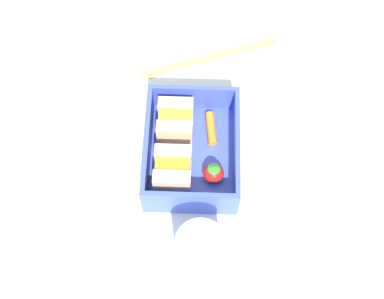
{
  "coord_description": "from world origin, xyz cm",
  "views": [
    {
      "loc": [
        -31.46,
        -1.02,
        65.06
      ],
      "look_at": [
        0.0,
        0.0,
        2.7
      ],
      "focal_mm": 50.0,
      "sensor_mm": 36.0,
      "label": 1
    }
  ],
  "objects_px": {
    "sandwich_center_left": "(175,123)",
    "chopstick_pair": "(210,57)",
    "sandwich_left": "(173,171)",
    "carrot_stick_far_left": "(211,129)",
    "strawberry_far_left": "(214,173)",
    "drinking_glass": "(200,253)"
  },
  "relations": [
    {
      "from": "sandwich_center_left",
      "to": "chopstick_pair",
      "type": "relative_size",
      "value": 0.26
    },
    {
      "from": "chopstick_pair",
      "to": "drinking_glass",
      "type": "bearing_deg",
      "value": 178.62
    },
    {
      "from": "carrot_stick_far_left",
      "to": "drinking_glass",
      "type": "relative_size",
      "value": 0.58
    },
    {
      "from": "drinking_glass",
      "to": "sandwich_left",
      "type": "bearing_deg",
      "value": 19.36
    },
    {
      "from": "chopstick_pair",
      "to": "drinking_glass",
      "type": "xyz_separation_m",
      "value": [
        -0.31,
        0.01,
        0.04
      ]
    },
    {
      "from": "sandwich_center_left",
      "to": "strawberry_far_left",
      "type": "height_order",
      "value": "sandwich_center_left"
    },
    {
      "from": "sandwich_center_left",
      "to": "carrot_stick_far_left",
      "type": "distance_m",
      "value": 0.05
    },
    {
      "from": "strawberry_far_left",
      "to": "chopstick_pair",
      "type": "xyz_separation_m",
      "value": [
        0.2,
        0.01,
        -0.02
      ]
    },
    {
      "from": "strawberry_far_left",
      "to": "carrot_stick_far_left",
      "type": "relative_size",
      "value": 0.7
    },
    {
      "from": "sandwich_left",
      "to": "sandwich_center_left",
      "type": "xyz_separation_m",
      "value": [
        0.07,
        0.0,
        0.0
      ]
    },
    {
      "from": "drinking_glass",
      "to": "strawberry_far_left",
      "type": "bearing_deg",
      "value": -7.51
    },
    {
      "from": "sandwich_left",
      "to": "carrot_stick_far_left",
      "type": "bearing_deg",
      "value": -33.65
    },
    {
      "from": "sandwich_center_left",
      "to": "strawberry_far_left",
      "type": "xyz_separation_m",
      "value": [
        -0.07,
        -0.05,
        -0.01
      ]
    },
    {
      "from": "sandwich_center_left",
      "to": "drinking_glass",
      "type": "distance_m",
      "value": 0.18
    },
    {
      "from": "chopstick_pair",
      "to": "sandwich_left",
      "type": "bearing_deg",
      "value": 167.42
    },
    {
      "from": "strawberry_far_left",
      "to": "drinking_glass",
      "type": "height_order",
      "value": "drinking_glass"
    },
    {
      "from": "strawberry_far_left",
      "to": "carrot_stick_far_left",
      "type": "bearing_deg",
      "value": 3.17
    },
    {
      "from": "carrot_stick_far_left",
      "to": "chopstick_pair",
      "type": "distance_m",
      "value": 0.13
    },
    {
      "from": "sandwich_left",
      "to": "sandwich_center_left",
      "type": "bearing_deg",
      "value": 0.0
    },
    {
      "from": "carrot_stick_far_left",
      "to": "drinking_glass",
      "type": "height_order",
      "value": "drinking_glass"
    },
    {
      "from": "sandwich_center_left",
      "to": "chopstick_pair",
      "type": "bearing_deg",
      "value": -18.87
    },
    {
      "from": "sandwich_left",
      "to": "strawberry_far_left",
      "type": "xyz_separation_m",
      "value": [
        0.0,
        -0.05,
        -0.01
      ]
    }
  ]
}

